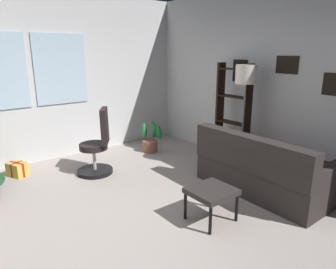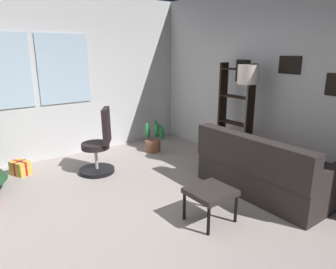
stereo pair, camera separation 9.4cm
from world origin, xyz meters
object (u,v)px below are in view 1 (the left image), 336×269
floor_lamp (246,84)px  gift_box_gold (17,169)px  couch (274,172)px  office_chair (98,149)px  bookshelf (233,119)px  potted_plant (151,140)px  footstool (211,193)px

floor_lamp → gift_box_gold: bearing=144.8°
couch → office_chair: bearing=127.4°
bookshelf → floor_lamp: (-0.25, -0.41, 0.66)m
office_chair → floor_lamp: (1.84, -1.36, 1.01)m
floor_lamp → bookshelf: bearing=59.0°
potted_plant → bookshelf: bearing=-60.8°
floor_lamp → couch: bearing=-106.7°
office_chair → potted_plant: size_ratio=1.72×
gift_box_gold → floor_lamp: (2.89, -2.04, 1.31)m
couch → office_chair: (-1.61, 2.11, 0.11)m
bookshelf → office_chair: bearing=155.5°
floor_lamp → footstool: bearing=-153.0°
footstool → potted_plant: size_ratio=0.80×
couch → floor_lamp: 1.37m
gift_box_gold → floor_lamp: size_ratio=0.20×
couch → floor_lamp: size_ratio=1.06×
bookshelf → floor_lamp: 0.82m
couch → gift_box_gold: bearing=133.8°
office_chair → gift_box_gold: bearing=147.4°
couch → gift_box_gold: couch is taller
floor_lamp → office_chair: bearing=143.4°
couch → office_chair: 2.66m
office_chair → floor_lamp: bearing=-36.6°
couch → office_chair: size_ratio=1.71×
footstool → potted_plant: 2.68m
gift_box_gold → potted_plant: bearing=-6.4°
office_chair → floor_lamp: 2.50m
gift_box_gold → bookshelf: bearing=-27.4°
couch → floor_lamp: floor_lamp is taller
gift_box_gold → floor_lamp: 3.78m
footstool → office_chair: size_ratio=0.47×
couch → footstool: (-1.22, 0.01, 0.05)m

